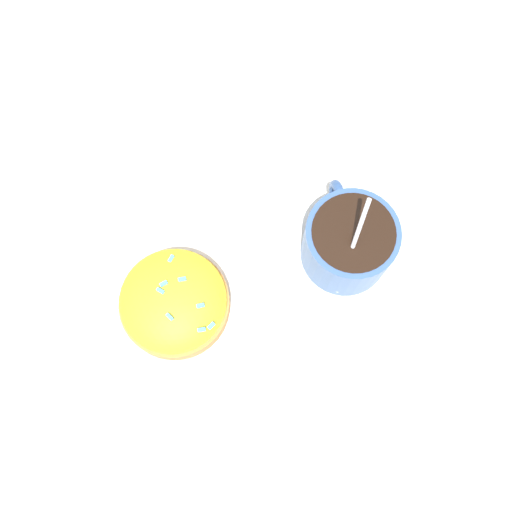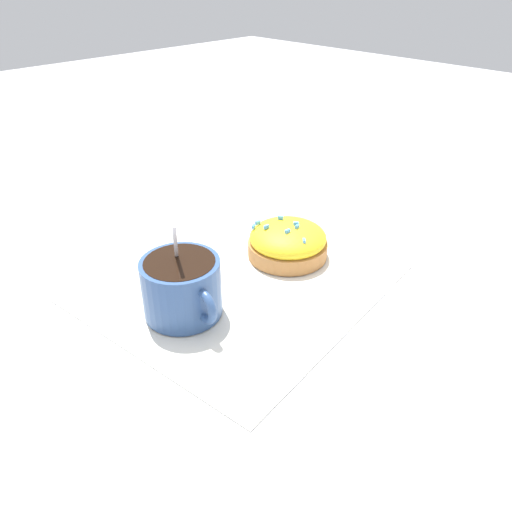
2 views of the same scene
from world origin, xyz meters
TOP-DOWN VIEW (x-y plane):
  - ground_plane at (0.00, 0.00)m, footprint 3.00×3.00m
  - paper_napkin at (0.00, 0.00)m, footprint 0.36×0.33m
  - coffee_cup at (0.08, -0.00)m, footprint 0.09×0.11m
  - frosted_pastry at (-0.09, -0.00)m, footprint 0.10×0.10m

SIDE VIEW (x-z plane):
  - ground_plane at x=0.00m, z-range 0.00..0.00m
  - paper_napkin at x=0.00m, z-range 0.00..0.00m
  - frosted_pastry at x=-0.09m, z-range 0.00..0.05m
  - coffee_cup at x=0.08m, z-range -0.02..0.10m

